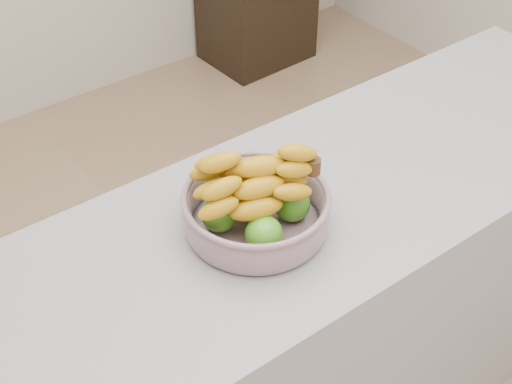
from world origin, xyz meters
The scene contains 2 objects.
counter centered at (0.00, -0.11, 0.45)m, with size 2.00×0.60×0.90m, color #93949B.
fruit_bowl centered at (-0.18, -0.11, 0.96)m, with size 0.32×0.32×0.19m.
Camera 1 is at (-0.86, -1.03, 1.96)m, focal length 50.00 mm.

